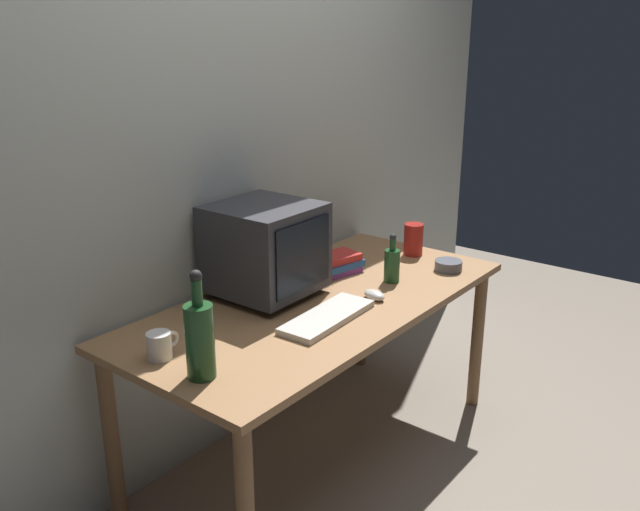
# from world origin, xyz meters

# --- Properties ---
(ground_plane) EXTENTS (6.00, 6.00, 0.00)m
(ground_plane) POSITION_xyz_m (0.00, 0.00, 0.00)
(ground_plane) COLOR gray
(back_wall) EXTENTS (4.00, 0.08, 2.50)m
(back_wall) POSITION_xyz_m (0.00, 0.45, 1.25)
(back_wall) COLOR beige
(back_wall) RESTS_ON ground
(desk) EXTENTS (1.67, 0.78, 0.71)m
(desk) POSITION_xyz_m (0.00, 0.00, 0.64)
(desk) COLOR #9E7047
(desk) RESTS_ON ground
(crt_monitor) EXTENTS (0.39, 0.39, 0.37)m
(crt_monitor) POSITION_xyz_m (-0.10, 0.20, 0.91)
(crt_monitor) COLOR #333338
(crt_monitor) RESTS_ON desk
(keyboard) EXTENTS (0.43, 0.17, 0.02)m
(keyboard) POSITION_xyz_m (-0.14, -0.15, 0.73)
(keyboard) COLOR beige
(keyboard) RESTS_ON desk
(computer_mouse) EXTENTS (0.08, 0.11, 0.04)m
(computer_mouse) POSITION_xyz_m (0.13, -0.17, 0.73)
(computer_mouse) COLOR beige
(computer_mouse) RESTS_ON desk
(bottle_tall) EXTENTS (0.09, 0.09, 0.35)m
(bottle_tall) POSITION_xyz_m (-0.71, -0.10, 0.85)
(bottle_tall) COLOR #1E4C23
(bottle_tall) RESTS_ON desk
(bottle_short) EXTENTS (0.07, 0.07, 0.21)m
(bottle_short) POSITION_xyz_m (0.34, -0.12, 0.79)
(bottle_short) COLOR #1E4C23
(bottle_short) RESTS_ON desk
(book_stack) EXTENTS (0.24, 0.19, 0.08)m
(book_stack) POSITION_xyz_m (0.28, 0.13, 0.75)
(book_stack) COLOR #843893
(book_stack) RESTS_ON desk
(mug) EXTENTS (0.12, 0.08, 0.09)m
(mug) POSITION_xyz_m (-0.71, 0.09, 0.76)
(mug) COLOR white
(mug) RESTS_ON desk
(cd_spindle) EXTENTS (0.12, 0.12, 0.04)m
(cd_spindle) POSITION_xyz_m (0.61, -0.24, 0.74)
(cd_spindle) COLOR #595B66
(cd_spindle) RESTS_ON desk
(metal_canister) EXTENTS (0.09, 0.09, 0.15)m
(metal_canister) POSITION_xyz_m (0.70, -0.01, 0.79)
(metal_canister) COLOR #A51E19
(metal_canister) RESTS_ON desk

